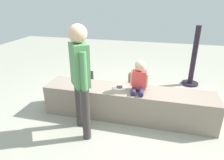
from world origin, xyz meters
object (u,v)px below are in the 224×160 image
(child_seated, at_px, (139,78))
(water_bottle_near_gift, at_px, (136,87))
(handbag_black_leather, at_px, (87,75))
(cake_plate, at_px, (120,87))
(adult_standing, at_px, (80,72))
(gift_bag, at_px, (81,83))
(handbag_brown_canvas, at_px, (136,79))
(cake_box_white, at_px, (129,97))

(child_seated, xyz_separation_m, water_bottle_near_gift, (-0.16, 0.99, -0.61))
(handbag_black_leather, bearing_deg, child_seated, -43.73)
(child_seated, relative_size, cake_plate, 2.16)
(water_bottle_near_gift, bearing_deg, adult_standing, -109.87)
(adult_standing, xyz_separation_m, water_bottle_near_gift, (0.55, 1.54, -0.84))
(gift_bag, relative_size, handbag_brown_canvas, 1.03)
(adult_standing, distance_m, handbag_black_leather, 2.14)
(handbag_black_leather, bearing_deg, cake_box_white, -32.81)
(handbag_black_leather, xyz_separation_m, handbag_brown_canvas, (1.16, 0.03, 0.02))
(handbag_black_leather, bearing_deg, water_bottle_near_gift, -15.23)
(child_seated, height_order, cake_box_white, child_seated)
(gift_bag, bearing_deg, handbag_brown_canvas, 30.10)
(child_seated, height_order, gift_bag, child_seated)
(handbag_brown_canvas, bearing_deg, water_bottle_near_gift, -81.22)
(gift_bag, xyz_separation_m, cake_box_white, (1.04, -0.15, -0.11))
(adult_standing, bearing_deg, handbag_black_leather, 109.55)
(cake_box_white, relative_size, handbag_black_leather, 1.02)
(handbag_brown_canvas, bearing_deg, handbag_black_leather, -178.64)
(cake_box_white, distance_m, handbag_brown_canvas, 0.77)
(water_bottle_near_gift, height_order, handbag_brown_canvas, handbag_brown_canvas)
(child_seated, height_order, water_bottle_near_gift, child_seated)
(cake_box_white, bearing_deg, handbag_black_leather, 147.19)
(adult_standing, distance_m, handbag_brown_canvas, 2.12)
(child_seated, distance_m, cake_plate, 0.36)
(adult_standing, height_order, cake_box_white, adult_standing)
(child_seated, distance_m, cake_box_white, 0.90)
(gift_bag, height_order, cake_box_white, gift_bag)
(water_bottle_near_gift, xyz_separation_m, handbag_brown_canvas, (-0.06, 0.36, 0.04))
(handbag_black_leather, bearing_deg, cake_plate, -50.25)
(gift_bag, relative_size, cake_box_white, 1.20)
(child_seated, height_order, handbag_brown_canvas, child_seated)
(child_seated, bearing_deg, handbag_black_leather, 136.27)
(cake_box_white, bearing_deg, water_bottle_near_gift, 79.15)
(cake_plate, height_order, cake_box_white, cake_plate)
(cake_plate, height_order, handbag_black_leather, cake_plate)
(cake_plate, xyz_separation_m, cake_box_white, (0.07, 0.56, -0.45))
(adult_standing, bearing_deg, cake_plate, 54.42)
(child_seated, xyz_separation_m, gift_bag, (-1.28, 0.73, -0.53))
(water_bottle_near_gift, relative_size, handbag_black_leather, 0.66)
(cake_box_white, height_order, handbag_brown_canvas, handbag_brown_canvas)
(cake_plate, distance_m, handbag_black_leather, 1.73)
(water_bottle_near_gift, height_order, handbag_black_leather, handbag_black_leather)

